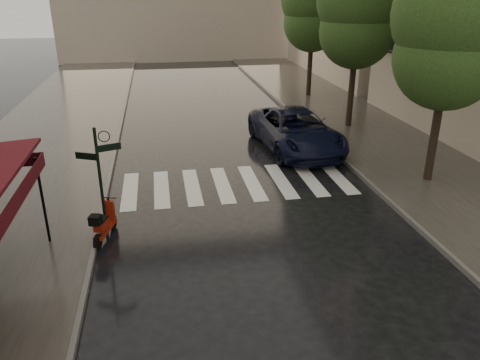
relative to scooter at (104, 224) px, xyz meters
name	(u,v)px	position (x,y,z in m)	size (l,w,h in m)	color
ground	(151,296)	(1.22, -2.77, -0.47)	(120.00, 120.00, 0.00)	black
sidewalk_near	(47,142)	(-3.28, 9.23, -0.41)	(6.00, 60.00, 0.12)	#38332D
sidewalk_far	(362,126)	(11.47, 9.23, -0.41)	(5.50, 60.00, 0.12)	#38332D
curb_near	(118,138)	(-0.23, 9.23, -0.39)	(0.12, 60.00, 0.16)	#595651
curb_far	(308,128)	(8.67, 9.23, -0.39)	(0.12, 60.00, 0.16)	#595651
crosswalk	(237,183)	(4.20, 3.23, -0.46)	(7.85, 3.20, 0.01)	silver
signpost	(100,174)	(0.03, 0.23, 1.36)	(1.17, 0.29, 3.10)	black
tree_near	(453,24)	(10.82, 2.23, 4.85)	(3.80, 3.80, 7.99)	black
tree_mid	(359,6)	(10.72, 9.23, 5.12)	(3.80, 3.80, 8.34)	black
tree_far	(313,4)	(10.92, 16.23, 4.99)	(3.80, 3.80, 8.16)	black
scooter	(104,224)	(0.00, 0.00, 0.00)	(0.66, 1.50, 1.01)	black
parked_car	(296,130)	(7.24, 6.55, 0.35)	(2.73, 5.92, 1.65)	black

